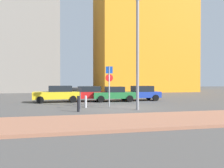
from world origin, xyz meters
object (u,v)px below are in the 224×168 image
parking_meter (80,95)px  parked_car_yellow (57,94)px  parking_sign_post (109,81)px  traffic_bollard_mid (86,102)px  parked_car_red (87,93)px  traffic_bollard_near (78,104)px  parked_car_green (114,94)px  street_lamp (138,44)px  parked_car_blue (140,93)px

parking_meter → parked_car_yellow: bearing=104.8°
parking_sign_post → traffic_bollard_mid: bearing=-164.6°
parked_car_red → traffic_bollard_near: (-1.51, -7.65, -0.27)m
parked_car_yellow → traffic_bollard_mid: (2.07, -5.13, -0.35)m
parked_car_green → street_lamp: bearing=-89.9°
parked_car_red → parked_car_blue: parked_car_blue is taller
parked_car_blue → traffic_bollard_mid: parked_car_blue is taller
parking_sign_post → traffic_bollard_mid: (-1.93, -0.53, -1.55)m
parked_car_yellow → traffic_bollard_near: parked_car_yellow is taller
parked_car_yellow → parking_meter: (1.58, -5.97, 0.17)m
parked_car_green → street_lamp: 7.89m
parked_car_green → parking_sign_post: 4.63m
traffic_bollard_mid → street_lamp: bearing=-32.4°
parked_car_yellow → street_lamp: 9.82m
parked_car_blue → traffic_bollard_near: size_ratio=4.05×
street_lamp → parked_car_red: bearing=108.9°
parked_car_red → traffic_bollard_mid: parked_car_red is taller
parking_meter → traffic_bollard_near: bearing=-100.0°
parking_meter → street_lamp: 5.42m
parked_car_blue → street_lamp: street_lamp is taller
parked_car_red → traffic_bollard_near: 7.81m
parked_car_blue → traffic_bollard_mid: 8.11m
traffic_bollard_mid → parked_car_yellow: bearing=111.9°
parked_car_blue → traffic_bollard_near: parked_car_blue is taller
parked_car_red → parked_car_yellow: bearing=-174.8°
parking_meter → parked_car_blue: bearing=42.0°
parking_sign_post → street_lamp: size_ratio=0.40×
parked_car_yellow → parked_car_green: 5.43m
traffic_bollard_near → parked_car_red: bearing=78.8°
parked_car_green → parked_car_blue: parked_car_blue is taller
parked_car_yellow → parked_car_green: parked_car_yellow is taller
street_lamp → traffic_bollard_near: (-4.09, -0.13, -4.06)m
parking_sign_post → street_lamp: 3.97m
parked_car_green → parking_sign_post: size_ratio=1.31×
parked_car_yellow → parked_car_green: (5.41, -0.37, -0.06)m
parked_car_green → traffic_bollard_mid: bearing=-125.1°
parked_car_red → parking_meter: parking_meter is taller
traffic_bollard_near → street_lamp: bearing=1.8°
parked_car_green → traffic_bollard_mid: parked_car_green is taller
parked_car_red → parking_meter: size_ratio=2.71×
street_lamp → traffic_bollard_mid: size_ratio=8.72×
parking_sign_post → parked_car_green: bearing=71.5°
traffic_bollard_near → traffic_bollard_mid: (0.74, 2.26, -0.07)m
parked_car_yellow → parked_car_blue: size_ratio=1.04×
parked_car_green → parking_sign_post: parking_sign_post is taller
street_lamp → traffic_bollard_near: street_lamp is taller
parking_meter → traffic_bollard_mid: bearing=59.7°
traffic_bollard_near → parking_sign_post: bearing=46.3°
parked_car_blue → traffic_bollard_near: bearing=-133.0°
traffic_bollard_near → traffic_bollard_mid: 2.38m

